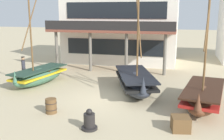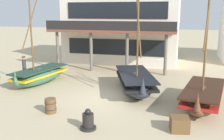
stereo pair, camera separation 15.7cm
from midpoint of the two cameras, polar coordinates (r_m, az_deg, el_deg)
name	(u,v)px [view 2 (the right image)]	position (r m, az deg, el deg)	size (l,w,h in m)	color
ground_plane	(107,99)	(14.59, -0.72, -6.20)	(120.00, 120.00, 0.00)	tan
fishing_boat_near_left	(135,82)	(15.59, 5.28, -2.52)	(3.31, 5.23, 6.58)	#2D333D
fishing_boat_centre_large	(203,96)	(13.81, 19.35, -5.38)	(2.45, 4.81, 6.59)	brown
fishing_boat_far_right	(40,75)	(17.98, -15.07, -1.10)	(2.22, 4.54, 5.77)	#427056
fisherman_by_hull	(24,69)	(19.11, -18.12, 0.27)	(0.37, 0.42, 1.68)	#33333D
capstan_winch	(88,121)	(10.92, -4.75, -10.95)	(0.66, 0.66, 0.87)	black
wooden_barrel	(51,106)	(12.84, -12.76, -7.50)	(0.56, 0.56, 0.70)	brown
cargo_crate	(179,124)	(11.10, 14.73, -11.17)	(0.71, 0.71, 0.59)	brown
harbor_building_main	(124,27)	(25.68, 2.77, 9.26)	(10.60, 9.20, 6.46)	silver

